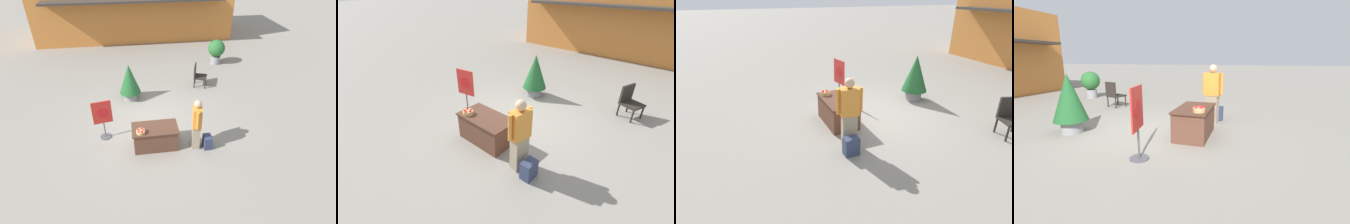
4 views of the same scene
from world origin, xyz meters
TOP-DOWN VIEW (x-y plane):
  - ground_plane at (0.00, 0.00)m, footprint 120.00×120.00m
  - display_table at (0.12, -1.18)m, footprint 1.41×0.79m
  - apple_basket at (-0.31, -1.39)m, footprint 0.27×0.27m
  - person_visitor at (1.37, -1.39)m, footprint 0.33×0.60m
  - backpack at (1.72, -1.50)m, footprint 0.24×0.34m
  - poster_board at (-1.45, -0.52)m, footprint 0.60×0.36m
  - patio_chair at (2.42, 2.56)m, footprint 0.70×0.70m
  - potted_plant_far_left at (-0.55, 1.84)m, footprint 0.83×0.83m

SIDE VIEW (x-z plane):
  - ground_plane at x=0.00m, z-range 0.00..0.00m
  - backpack at x=1.72m, z-range 0.00..0.42m
  - display_table at x=0.12m, z-range 0.00..0.71m
  - patio_chair at x=2.42m, z-range 0.04..1.02m
  - poster_board at x=-1.45m, z-range 0.07..1.44m
  - apple_basket at x=-0.31m, z-range 0.70..0.83m
  - potted_plant_far_left at x=-0.55m, z-range 0.09..1.58m
  - person_visitor at x=1.37m, z-range 0.02..1.69m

